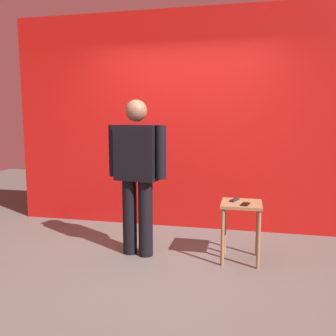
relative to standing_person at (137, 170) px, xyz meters
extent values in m
plane|color=#59544F|center=(0.29, -0.41, -0.94)|extent=(12.00, 12.00, 0.00)
cube|color=#B41310|center=(0.29, 1.15, 0.50)|extent=(4.78, 0.12, 2.89)
cylinder|color=black|center=(-0.09, 0.01, -0.53)|extent=(0.18, 0.18, 0.83)
cylinder|color=black|center=(0.09, -0.01, -0.53)|extent=(0.18, 0.18, 0.83)
cube|color=black|center=(0.00, 0.00, 0.18)|extent=(0.48, 0.29, 0.59)
cube|color=red|center=(0.02, 0.12, 0.21)|extent=(0.13, 0.03, 0.49)
cube|color=silver|center=(0.02, 0.12, 0.19)|extent=(0.05, 0.01, 0.45)
cylinder|color=black|center=(-0.27, 0.04, 0.20)|extent=(0.13, 0.13, 0.56)
cylinder|color=black|center=(0.27, -0.04, 0.20)|extent=(0.13, 0.13, 0.56)
sphere|color=brown|center=(0.00, 0.00, 0.63)|extent=(0.23, 0.23, 0.23)
cube|color=olive|center=(1.11, 0.06, -0.33)|extent=(0.41, 0.41, 0.03)
cylinder|color=olive|center=(0.93, -0.11, -0.64)|extent=(0.04, 0.04, 0.60)
cylinder|color=olive|center=(1.28, -0.11, -0.64)|extent=(0.04, 0.04, 0.60)
cylinder|color=olive|center=(0.93, 0.24, -0.64)|extent=(0.04, 0.04, 0.60)
cylinder|color=olive|center=(1.28, 0.24, -0.64)|extent=(0.04, 0.04, 0.60)
cube|color=black|center=(1.14, -0.02, -0.31)|extent=(0.10, 0.16, 0.01)
cube|color=black|center=(1.03, 0.13, -0.31)|extent=(0.10, 0.17, 0.02)
camera|label=1|loc=(1.14, -3.61, 0.55)|focal=38.09mm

